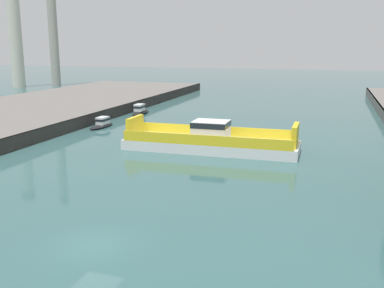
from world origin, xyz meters
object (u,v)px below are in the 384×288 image
object	(u,v)px
moored_boat_near_right	(140,110)
smokestack_distant_b	(52,17)
chain_ferry	(211,141)
smokestack_distant_a	(14,23)
moored_boat_mid_right	(102,123)

from	to	relation	value
moored_boat_near_right	smokestack_distant_b	distance (m)	65.10
chain_ferry	smokestack_distant_a	size ratio (longest dim) A/B	0.59
moored_boat_near_right	smokestack_distant_b	xyz separation A→B (m)	(-45.27, 43.07, 18.25)
chain_ferry	moored_boat_near_right	size ratio (longest dim) A/B	3.13
moored_boat_near_right	smokestack_distant_a	bearing A→B (deg)	145.77
moored_boat_mid_right	smokestack_distant_b	bearing A→B (deg)	128.95
smokestack_distant_a	moored_boat_near_right	bearing A→B (deg)	-34.23
moored_boat_near_right	moored_boat_mid_right	distance (m)	12.72
chain_ferry	smokestack_distant_b	distance (m)	92.47
moored_boat_mid_right	smokestack_distant_a	xyz separation A→B (m)	(-51.71, 48.03, 16.63)
smokestack_distant_a	smokestack_distant_b	xyz separation A→B (m)	(6.63, 7.75, 1.73)
moored_boat_near_right	smokestack_distant_b	bearing A→B (deg)	136.43
moored_boat_mid_right	smokestack_distant_a	world-z (taller)	smokestack_distant_a
chain_ferry	smokestack_distant_a	world-z (taller)	smokestack_distant_a
chain_ferry	moored_boat_near_right	bearing A→B (deg)	129.75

